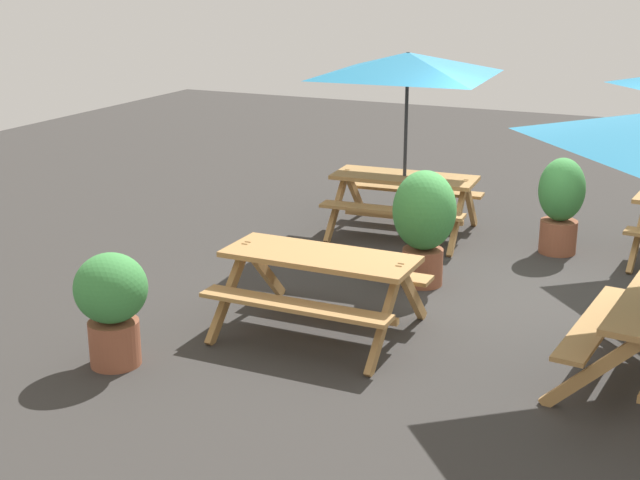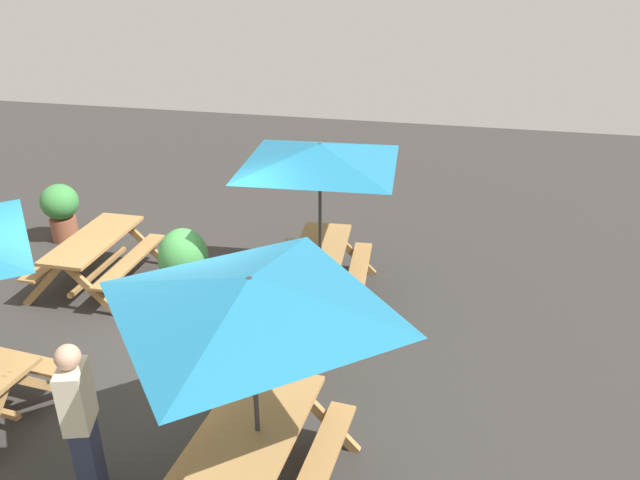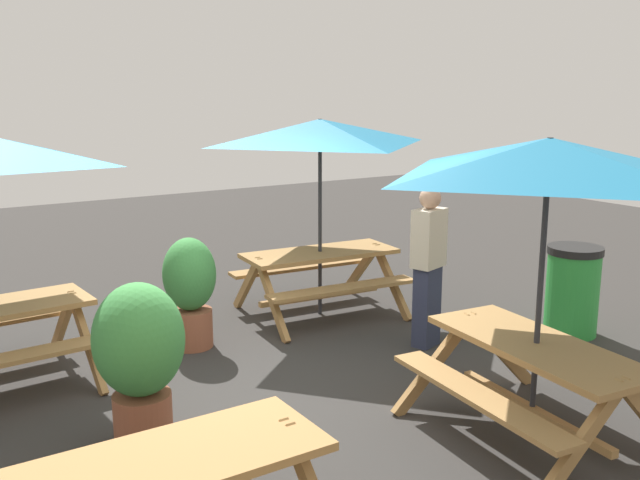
% 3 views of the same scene
% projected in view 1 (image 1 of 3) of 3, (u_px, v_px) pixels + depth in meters
% --- Properties ---
extents(ground_plane, '(24.00, 24.00, 0.00)m').
position_uv_depth(ground_plane, '(525.00, 293.00, 9.39)').
color(ground_plane, '#33302D').
rests_on(ground_plane, ground).
extents(picnic_table_0, '(2.82, 2.82, 2.34)m').
position_uv_depth(picnic_table_0, '(407.00, 78.00, 10.88)').
color(picnic_table_0, '#A87A44').
rests_on(picnic_table_0, ground).
extents(picnic_table_1, '(1.81, 1.54, 0.81)m').
position_uv_depth(picnic_table_1, '(320.00, 275.00, 8.28)').
color(picnic_table_1, '#A87A44').
rests_on(picnic_table_1, ground).
extents(potted_plant_0, '(0.63, 0.63, 1.01)m').
position_uv_depth(potted_plant_0, '(112.00, 302.00, 7.57)').
color(potted_plant_0, '#935138').
rests_on(potted_plant_0, ground).
extents(potted_plant_1, '(0.55, 0.55, 1.16)m').
position_uv_depth(potted_plant_1, '(561.00, 202.00, 10.54)').
color(potted_plant_1, '#935138').
rests_on(potted_plant_1, ground).
extents(potted_plant_2, '(0.68, 0.68, 1.26)m').
position_uv_depth(potted_plant_2, '(424.00, 220.00, 9.45)').
color(potted_plant_2, '#935138').
rests_on(potted_plant_2, ground).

